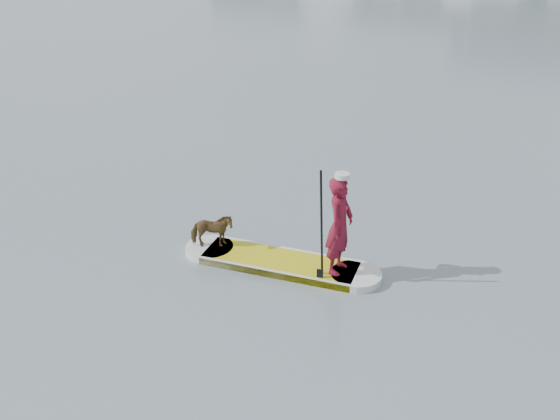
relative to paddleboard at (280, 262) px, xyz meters
The scene contains 6 objects.
ground 1.09m from the paddleboard, ahead, with size 140.00×140.00×0.00m, color slate.
paddleboard is the anchor object (origin of this frame).
paddler 1.27m from the paddleboard, 14.89° to the left, with size 0.57×0.37×1.56m, color maroon.
white_cap 1.91m from the paddleboard, 14.89° to the left, with size 0.22×0.22×0.07m, color silver.
dog 1.24m from the paddleboard, 165.11° to the right, with size 0.32×0.70×0.59m, color brown.
paddle 1.10m from the paddleboard, ahead, with size 0.11×0.30×2.00m.
Camera 1 is at (3.79, -6.92, 5.29)m, focal length 40.00 mm.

